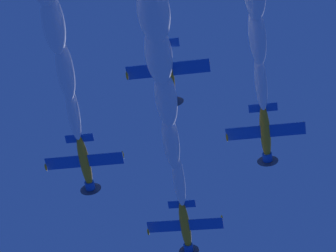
% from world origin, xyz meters
% --- Properties ---
extents(airplane_lead, '(8.47, 7.57, 2.61)m').
position_xyz_m(airplane_lead, '(-0.12, -6.02, 76.44)').
color(airplane_lead, orange).
extents(airplane_left_wingman, '(8.48, 7.57, 2.57)m').
position_xyz_m(airplane_left_wingman, '(-11.40, -13.01, 76.40)').
color(airplane_left_wingman, orange).
extents(airplane_right_wingman, '(8.48, 7.58, 2.48)m').
position_xyz_m(airplane_right_wingman, '(7.44, -17.38, 77.44)').
color(airplane_right_wingman, orange).
extents(airplane_slot_tail, '(8.48, 7.58, 2.47)m').
position_xyz_m(airplane_slot_tail, '(-3.37, -24.18, 75.43)').
color(airplane_slot_tail, orange).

